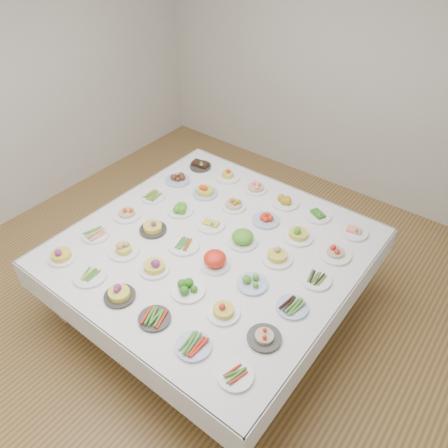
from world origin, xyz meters
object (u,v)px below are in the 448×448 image
Objects in this scene: display_table at (213,250)px; dish_0 at (61,253)px; dish_18 at (153,196)px; dish_35 at (354,230)px.

dish_0 reaches higher than display_table.
display_table is at bearing -10.93° from dish_18.
display_table is 1.23m from dish_0.
dish_0 is 1.04m from dish_18.
dish_0 is 2.45m from dish_35.
dish_0 is at bearing -134.78° from dish_35.
dish_18 reaches higher than display_table.
dish_35 is at bearing 44.90° from display_table.
dish_35 reaches higher than dish_18.
dish_0 is 0.90× the size of dish_35.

